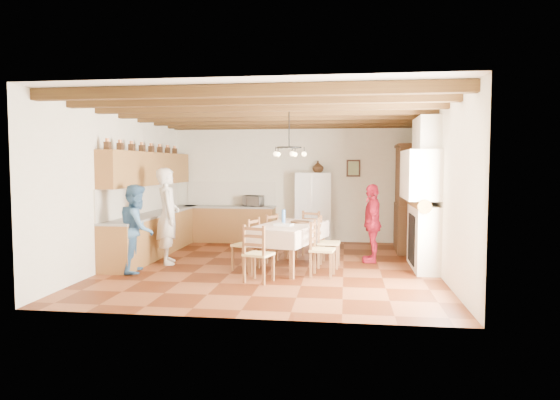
{
  "coord_description": "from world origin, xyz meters",
  "views": [
    {
      "loc": [
        1.36,
        -9.27,
        1.92
      ],
      "look_at": [
        0.1,
        0.3,
        1.25
      ],
      "focal_mm": 32.0,
      "sensor_mm": 36.0,
      "label": 1
    }
  ],
  "objects_px": {
    "chair_right_far": "(329,242)",
    "person_woman_red": "(372,223)",
    "chair_left_near": "(246,244)",
    "hutch": "(408,198)",
    "chair_left_far": "(265,237)",
    "chair_end_near": "(259,253)",
    "person_man": "(168,216)",
    "chair_right_near": "(322,249)",
    "chair_end_far": "(308,234)",
    "dining_table": "(289,229)",
    "person_woman_blue": "(137,228)",
    "microwave": "(253,201)",
    "refrigerator": "(313,208)"
  },
  "relations": [
    {
      "from": "chair_right_far",
      "to": "person_woman_red",
      "type": "relative_size",
      "value": 0.62
    },
    {
      "from": "person_woman_red",
      "to": "chair_left_near",
      "type": "bearing_deg",
      "value": -63.29
    },
    {
      "from": "hutch",
      "to": "chair_left_far",
      "type": "xyz_separation_m",
      "value": [
        -2.98,
        -1.57,
        -0.71
      ]
    },
    {
      "from": "chair_end_near",
      "to": "person_man",
      "type": "relative_size",
      "value": 0.51
    },
    {
      "from": "chair_right_near",
      "to": "chair_end_far",
      "type": "xyz_separation_m",
      "value": [
        -0.38,
        1.75,
        0.0
      ]
    },
    {
      "from": "chair_left_near",
      "to": "person_man",
      "type": "relative_size",
      "value": 0.51
    },
    {
      "from": "dining_table",
      "to": "person_man",
      "type": "bearing_deg",
      "value": 177.28
    },
    {
      "from": "chair_end_far",
      "to": "person_woman_blue",
      "type": "xyz_separation_m",
      "value": [
        -2.93,
        -1.85,
        0.31
      ]
    },
    {
      "from": "person_man",
      "to": "chair_left_far",
      "type": "bearing_deg",
      "value": -96.52
    },
    {
      "from": "chair_left_far",
      "to": "chair_right_near",
      "type": "height_order",
      "value": "same"
    },
    {
      "from": "dining_table",
      "to": "chair_right_near",
      "type": "xyz_separation_m",
      "value": [
        0.65,
        -0.62,
        -0.26
      ]
    },
    {
      "from": "chair_left_near",
      "to": "microwave",
      "type": "bearing_deg",
      "value": -151.48
    },
    {
      "from": "hutch",
      "to": "microwave",
      "type": "bearing_deg",
      "value": 168.23
    },
    {
      "from": "chair_left_near",
      "to": "person_woman_blue",
      "type": "distance_m",
      "value": 1.97
    },
    {
      "from": "hutch",
      "to": "person_man",
      "type": "bearing_deg",
      "value": -155.56
    },
    {
      "from": "chair_left_near",
      "to": "chair_right_near",
      "type": "relative_size",
      "value": 1.0
    },
    {
      "from": "chair_left_far",
      "to": "person_man",
      "type": "bearing_deg",
      "value": -48.56
    },
    {
      "from": "refrigerator",
      "to": "dining_table",
      "type": "xyz_separation_m",
      "value": [
        -0.23,
        -3.19,
        -0.13
      ]
    },
    {
      "from": "hutch",
      "to": "person_woman_blue",
      "type": "bearing_deg",
      "value": -149.04
    },
    {
      "from": "hutch",
      "to": "person_woman_blue",
      "type": "xyz_separation_m",
      "value": [
        -5.09,
        -2.89,
        -0.4
      ]
    },
    {
      "from": "dining_table",
      "to": "chair_left_near",
      "type": "distance_m",
      "value": 0.86
    },
    {
      "from": "hutch",
      "to": "refrigerator",
      "type": "bearing_deg",
      "value": 156.56
    },
    {
      "from": "chair_right_near",
      "to": "microwave",
      "type": "distance_m",
      "value": 4.15
    },
    {
      "from": "chair_end_near",
      "to": "chair_right_far",
      "type": "bearing_deg",
      "value": -111.13
    },
    {
      "from": "chair_end_far",
      "to": "person_woman_red",
      "type": "distance_m",
      "value": 1.38
    },
    {
      "from": "person_woman_blue",
      "to": "refrigerator",
      "type": "bearing_deg",
      "value": -50.08
    },
    {
      "from": "person_man",
      "to": "microwave",
      "type": "distance_m",
      "value": 3.13
    },
    {
      "from": "refrigerator",
      "to": "chair_end_near",
      "type": "xyz_separation_m",
      "value": [
        -0.6,
        -4.37,
        -0.39
      ]
    },
    {
      "from": "chair_left_near",
      "to": "chair_left_far",
      "type": "relative_size",
      "value": 1.0
    },
    {
      "from": "chair_right_near",
      "to": "person_man",
      "type": "bearing_deg",
      "value": 83.24
    },
    {
      "from": "chair_end_far",
      "to": "person_man",
      "type": "relative_size",
      "value": 0.51
    },
    {
      "from": "dining_table",
      "to": "person_man",
      "type": "distance_m",
      "value": 2.4
    },
    {
      "from": "person_woman_red",
      "to": "microwave",
      "type": "height_order",
      "value": "person_woman_red"
    },
    {
      "from": "refrigerator",
      "to": "person_man",
      "type": "bearing_deg",
      "value": -134.95
    },
    {
      "from": "chair_end_far",
      "to": "person_man",
      "type": "xyz_separation_m",
      "value": [
        -2.67,
        -1.02,
        0.46
      ]
    },
    {
      "from": "hutch",
      "to": "chair_end_near",
      "type": "distance_m",
      "value": 4.43
    },
    {
      "from": "chair_right_far",
      "to": "chair_end_far",
      "type": "relative_size",
      "value": 1.0
    },
    {
      "from": "chair_right_near",
      "to": "person_woman_red",
      "type": "distance_m",
      "value": 1.71
    },
    {
      "from": "chair_left_far",
      "to": "chair_end_near",
      "type": "relative_size",
      "value": 1.0
    },
    {
      "from": "refrigerator",
      "to": "chair_left_far",
      "type": "height_order",
      "value": "refrigerator"
    },
    {
      "from": "refrigerator",
      "to": "chair_right_far",
      "type": "relative_size",
      "value": 1.81
    },
    {
      "from": "chair_end_far",
      "to": "chair_left_far",
      "type": "bearing_deg",
      "value": -129.84
    },
    {
      "from": "chair_end_near",
      "to": "person_woman_red",
      "type": "bearing_deg",
      "value": -116.38
    },
    {
      "from": "chair_left_far",
      "to": "person_man",
      "type": "height_order",
      "value": "person_man"
    },
    {
      "from": "chair_right_far",
      "to": "person_woman_blue",
      "type": "distance_m",
      "value": 3.53
    },
    {
      "from": "chair_end_far",
      "to": "microwave",
      "type": "distance_m",
      "value": 2.49
    },
    {
      "from": "hutch",
      "to": "chair_right_far",
      "type": "bearing_deg",
      "value": -128.91
    },
    {
      "from": "person_woman_blue",
      "to": "dining_table",
      "type": "bearing_deg",
      "value": -88.38
    },
    {
      "from": "chair_left_near",
      "to": "chair_end_far",
      "type": "height_order",
      "value": "same"
    },
    {
      "from": "person_woman_red",
      "to": "chair_end_near",
      "type": "bearing_deg",
      "value": -41.88
    }
  ]
}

